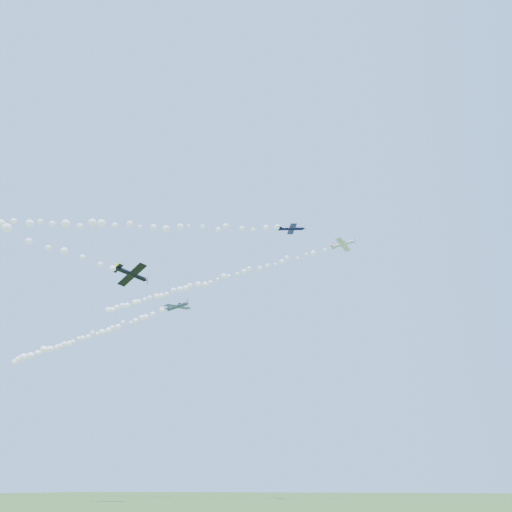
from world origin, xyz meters
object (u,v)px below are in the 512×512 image
(plane_grey, at_px, (178,306))
(plane_navy, at_px, (292,229))
(plane_white, at_px, (343,244))
(plane_black, at_px, (132,274))

(plane_grey, bearing_deg, plane_navy, 2.18)
(plane_white, relative_size, plane_grey, 0.87)
(plane_white, xyz_separation_m, plane_navy, (-9.60, -11.35, -0.70))
(plane_white, distance_m, plane_grey, 42.31)
(plane_grey, height_order, plane_black, plane_grey)
(plane_navy, relative_size, plane_black, 0.96)
(plane_grey, xyz_separation_m, plane_black, (7.20, -30.32, -6.51))
(plane_navy, xyz_separation_m, plane_grey, (-31.16, 9.68, -10.56))
(plane_white, distance_m, plane_black, 49.65)
(plane_navy, bearing_deg, plane_white, 29.52)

